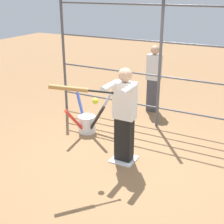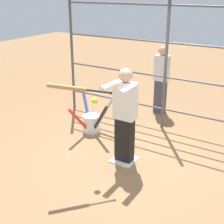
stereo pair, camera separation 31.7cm
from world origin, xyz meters
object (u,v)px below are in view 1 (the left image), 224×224
Objects in this scene: batter at (124,113)px; softball_in_flight at (95,101)px; bat_bucket at (87,122)px; bystander_behind_fence at (154,78)px; baseball_bat_swinging at (74,89)px.

batter reaches higher than softball_in_flight.
batter reaches higher than bat_bucket.
bystander_behind_fence is (-0.74, -1.73, 0.59)m from bat_bucket.
bat_bucket is (1.14, -0.66, -0.65)m from batter.
batter is at bearing 149.72° from bat_bucket.
batter reaches higher than bystander_behind_fence.
bystander_behind_fence is at bearing -80.50° from batter.
bystander_behind_fence is (0.14, -2.86, -0.37)m from softball_in_flight.
batter is 1.03× the size of bystander_behind_fence.
baseball_bat_swinging is at bearing 63.18° from batter.
bystander_behind_fence is (0.40, -2.40, -0.06)m from batter.
batter is 1.06m from baseball_bat_swinging.
softball_in_flight is at bearing 128.01° from bat_bucket.
bat_bucket is at bearing 66.98° from bystander_behind_fence.
bystander_behind_fence reaches higher than softball_in_flight.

